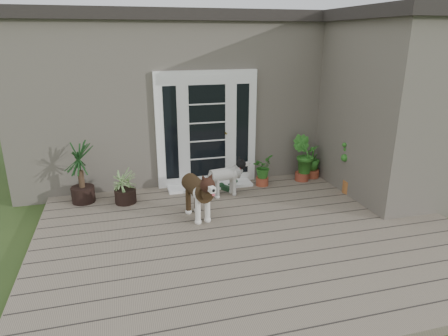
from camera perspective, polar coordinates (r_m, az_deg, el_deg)
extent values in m
cube|color=#6B5B4C|center=(5.81, 4.50, -10.05)|extent=(6.20, 4.60, 0.12)
cube|color=#665E54|center=(9.30, -4.15, 10.58)|extent=(7.40, 4.00, 3.10)
cube|color=#2D2826|center=(9.22, -4.40, 20.78)|extent=(7.60, 4.20, 0.20)
cube|color=#665E54|center=(7.62, 23.06, 7.38)|extent=(1.60, 2.40, 3.10)
cube|color=#2D2826|center=(7.52, 24.73, 19.76)|extent=(1.80, 2.60, 0.20)
cube|color=white|center=(7.35, -2.50, 5.64)|extent=(1.90, 0.14, 2.15)
cube|color=white|center=(7.47, -2.04, -2.56)|extent=(1.60, 0.40, 0.05)
imported|color=#1A4D16|center=(7.51, 5.61, -0.71)|extent=(0.55, 0.55, 0.50)
imported|color=#29641C|center=(7.86, 11.36, 0.58)|extent=(0.64, 0.64, 0.68)
imported|color=#195A1B|center=(8.10, 12.69, 0.50)|extent=(0.46, 0.46, 0.53)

